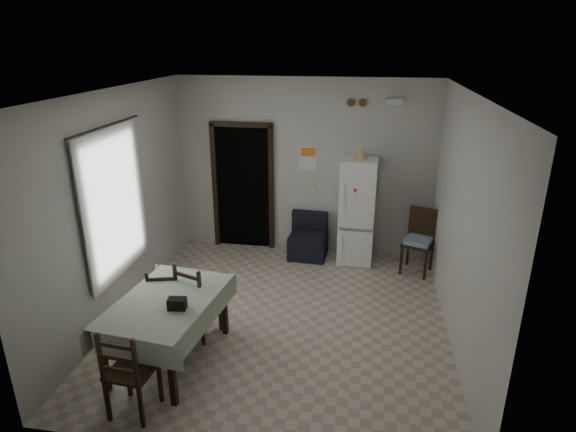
% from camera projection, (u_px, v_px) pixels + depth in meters
% --- Properties ---
extents(ground, '(4.50, 4.50, 0.00)m').
position_uv_depth(ground, '(282.00, 318.00, 6.32)').
color(ground, '#C3B29F').
rests_on(ground, ground).
extents(ceiling, '(4.20, 4.50, 0.02)m').
position_uv_depth(ceiling, '(281.00, 92.00, 5.30)').
color(ceiling, white).
rests_on(ceiling, ground).
extents(wall_back, '(4.20, 0.02, 2.90)m').
position_uv_depth(wall_back, '(305.00, 168.00, 7.89)').
color(wall_back, beige).
rests_on(wall_back, ground).
extents(wall_front, '(4.20, 0.02, 2.90)m').
position_uv_depth(wall_front, '(231.00, 314.00, 3.73)').
color(wall_front, beige).
rests_on(wall_front, ground).
extents(wall_left, '(0.02, 4.50, 2.90)m').
position_uv_depth(wall_left, '(119.00, 206.00, 6.13)').
color(wall_left, beige).
rests_on(wall_left, ground).
extents(wall_right, '(0.02, 4.50, 2.90)m').
position_uv_depth(wall_right, '(462.00, 225.00, 5.50)').
color(wall_right, beige).
rests_on(wall_right, ground).
extents(doorway, '(1.06, 0.52, 2.22)m').
position_uv_depth(doorway, '(246.00, 184.00, 8.37)').
color(doorway, black).
rests_on(doorway, ground).
extents(window_recess, '(0.10, 1.20, 1.60)m').
position_uv_depth(window_recess, '(107.00, 203.00, 5.91)').
color(window_recess, silver).
rests_on(window_recess, ground).
extents(curtain, '(0.02, 1.45, 1.85)m').
position_uv_depth(curtain, '(115.00, 203.00, 5.90)').
color(curtain, beige).
rests_on(curtain, ground).
extents(curtain_rod, '(0.02, 1.60, 0.02)m').
position_uv_depth(curtain_rod, '(105.00, 126.00, 5.56)').
color(curtain_rod, black).
rests_on(curtain_rod, ground).
extents(calendar, '(0.28, 0.02, 0.40)m').
position_uv_depth(calendar, '(308.00, 158.00, 7.81)').
color(calendar, white).
rests_on(calendar, ground).
extents(calendar_image, '(0.24, 0.01, 0.14)m').
position_uv_depth(calendar_image, '(308.00, 152.00, 7.77)').
color(calendar_image, orange).
rests_on(calendar_image, ground).
extents(light_switch, '(0.08, 0.02, 0.12)m').
position_uv_depth(light_switch, '(314.00, 189.00, 7.98)').
color(light_switch, beige).
rests_on(light_switch, ground).
extents(vent_left, '(0.12, 0.03, 0.12)m').
position_uv_depth(vent_left, '(351.00, 103.00, 7.40)').
color(vent_left, brown).
rests_on(vent_left, ground).
extents(vent_right, '(0.12, 0.03, 0.12)m').
position_uv_depth(vent_right, '(363.00, 103.00, 7.37)').
color(vent_right, brown).
rests_on(vent_right, ground).
extents(emergency_light, '(0.25, 0.07, 0.09)m').
position_uv_depth(emergency_light, '(394.00, 102.00, 7.27)').
color(emergency_light, white).
rests_on(emergency_light, ground).
extents(fridge, '(0.59, 0.59, 1.72)m').
position_uv_depth(fridge, '(357.00, 211.00, 7.67)').
color(fridge, white).
rests_on(fridge, ground).
extents(tan_cone, '(0.22, 0.22, 0.18)m').
position_uv_depth(tan_cone, '(361.00, 153.00, 7.35)').
color(tan_cone, tan).
rests_on(tan_cone, fridge).
extents(navy_seat, '(0.64, 0.62, 0.73)m').
position_uv_depth(navy_seat, '(308.00, 237.00, 7.96)').
color(navy_seat, black).
rests_on(navy_seat, ground).
extents(corner_chair, '(0.56, 0.56, 1.01)m').
position_uv_depth(corner_chair, '(418.00, 242.00, 7.39)').
color(corner_chair, black).
rests_on(corner_chair, ground).
extents(dining_table, '(1.16, 1.61, 0.78)m').
position_uv_depth(dining_table, '(169.00, 330.00, 5.38)').
color(dining_table, '#A1B59B').
rests_on(dining_table, ground).
extents(black_bag, '(0.20, 0.13, 0.12)m').
position_uv_depth(black_bag, '(177.00, 304.00, 5.04)').
color(black_bag, black).
rests_on(black_bag, dining_table).
extents(dining_chair_far_left, '(0.47, 0.47, 0.89)m').
position_uv_depth(dining_chair_far_left, '(166.00, 299.00, 5.92)').
color(dining_chair_far_left, black).
rests_on(dining_chair_far_left, ground).
extents(dining_chair_far_right, '(0.53, 0.53, 0.97)m').
position_uv_depth(dining_chair_far_right, '(199.00, 299.00, 5.83)').
color(dining_chair_far_right, black).
rests_on(dining_chair_far_right, ground).
extents(dining_chair_near_head, '(0.46, 0.46, 0.98)m').
position_uv_depth(dining_chair_near_head, '(131.00, 369.00, 4.59)').
color(dining_chair_near_head, black).
rests_on(dining_chair_near_head, ground).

